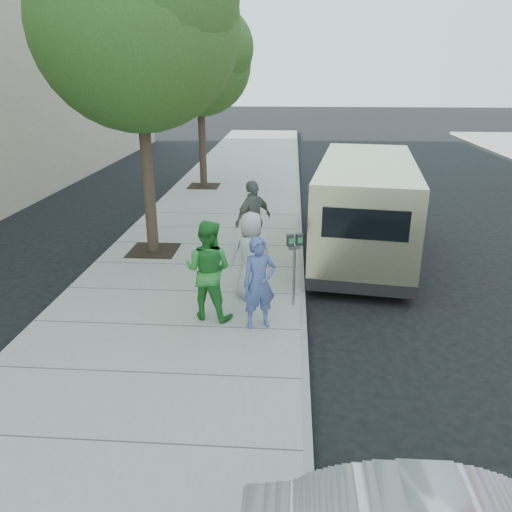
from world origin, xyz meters
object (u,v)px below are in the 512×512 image
person_officer (259,283)px  person_green_shirt (208,270)px  tree_far (200,58)px  person_striped_polo (253,220)px  van (365,206)px  person_gray_shirt (251,255)px  parking_meter (294,254)px  tree_near (138,17)px

person_officer → person_green_shirt: bearing=141.5°
tree_far → person_striped_polo: bearing=-72.3°
van → person_striped_polo: size_ratio=3.53×
person_officer → person_gray_shirt: bearing=79.5°
person_green_shirt → parking_meter: bearing=-143.9°
tree_near → person_gray_shirt: 5.82m
van → person_green_shirt: 5.23m
person_green_shirt → person_gray_shirt: size_ratio=1.07×
van → person_officer: size_ratio=4.06×
parking_meter → van: size_ratio=0.22×
parking_meter → tree_near: bearing=121.5°
tree_far → person_green_shirt: 11.90m
tree_near → van: bearing=5.9°
person_officer → van: bearing=40.3°
person_striped_polo → tree_far: bearing=-121.4°
tree_far → person_officer: tree_far is taller
tree_far → person_officer: bearing=-75.7°
person_striped_polo → tree_near: bearing=-55.8°
parking_meter → person_striped_polo: person_striped_polo is taller
tree_near → person_officer: tree_near is taller
tree_far → parking_meter: (3.50, -10.49, -3.68)m
tree_near → person_gray_shirt: bearing=-43.4°
parking_meter → person_gray_shirt: person_gray_shirt is taller
tree_near → parking_meter: (3.50, -2.89, -4.35)m
tree_far → person_striped_polo: (2.52, -7.90, -3.78)m
parking_meter → person_striped_polo: bearing=91.7°
person_gray_shirt → tree_far: bearing=-91.0°
van → person_officer: 4.95m
tree_near → person_striped_polo: tree_near is taller
tree_far → person_officer: (2.90, -11.39, -3.90)m
van → person_officer: van is taller
person_gray_shirt → person_green_shirt: bearing=38.9°
tree_far → van: size_ratio=0.96×
parking_meter → person_gray_shirt: (-0.85, 0.37, -0.18)m
person_officer → person_striped_polo: size_ratio=0.87×
van → person_gray_shirt: size_ratio=3.86×
tree_near → tree_far: 7.63m
parking_meter → person_officer: bearing=-142.9°
person_striped_polo → van: bearing=148.0°
person_officer → person_striped_polo: 3.52m
van → parking_meter: bearing=-109.2°
person_striped_polo → person_officer: bearing=46.9°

